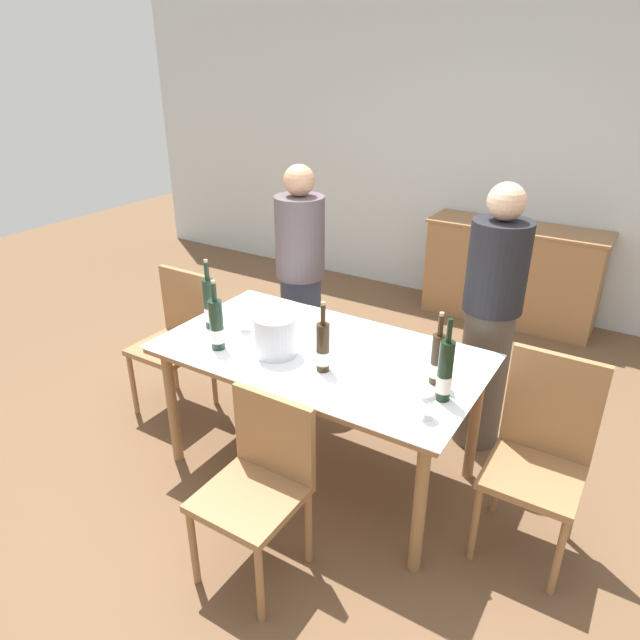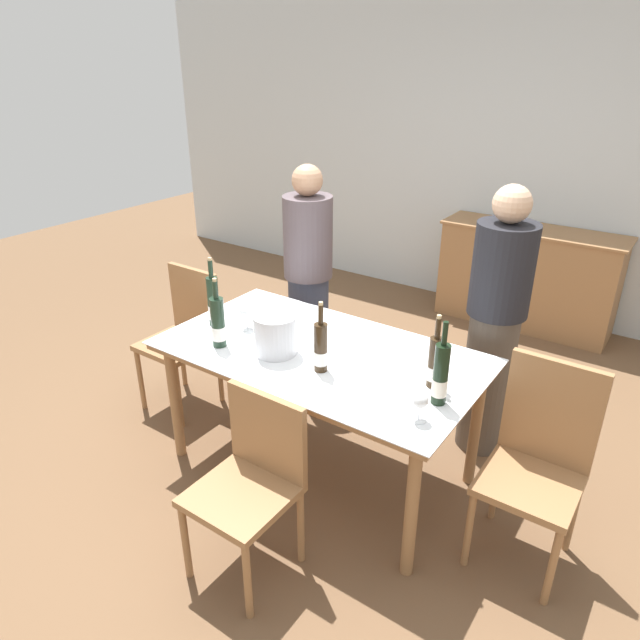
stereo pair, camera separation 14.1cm
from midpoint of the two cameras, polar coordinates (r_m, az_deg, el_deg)
The scene contains 18 objects.
ground_plane at distance 3.45m, azimuth -1.21°, elevation -14.43°, with size 12.00×12.00×0.00m, color brown.
back_wall at distance 5.41m, azimuth 16.48°, elevation 15.69°, with size 8.00×0.10×2.80m.
sideboard_cabinet at distance 5.29m, azimuth 17.85°, elevation 4.43°, with size 1.50×0.46×0.87m.
dining_table at distance 3.05m, azimuth -1.33°, elevation -4.33°, with size 1.71×0.95×0.77m.
ice_bucket at distance 2.95m, azimuth -5.85°, elevation -1.43°, with size 0.23×0.23×0.22m.
wine_bottle_0 at distance 2.72m, azimuth 10.20°, elevation -3.95°, with size 0.07×0.07×0.37m.
wine_bottle_1 at distance 3.05m, azimuth -11.60°, elevation -0.59°, with size 0.07×0.07×0.39m.
wine_bottle_2 at distance 3.29m, azimuth -12.20°, elevation 1.51°, with size 0.07×0.07×0.41m.
wine_bottle_3 at distance 2.78m, azimuth -1.16°, elevation -2.85°, with size 0.07×0.07×0.37m.
wine_bottle_4 at distance 2.59m, azimuth 10.87°, elevation -5.19°, with size 0.07×0.07×0.40m.
wine_glass_0 at distance 3.15m, azimuth -7.68°, elevation 0.00°, with size 0.08×0.08×0.15m.
wine_glass_1 at distance 3.23m, azimuth -8.92°, elevation 0.59°, with size 0.08×0.08×0.15m.
wine_glass_2 at distance 2.48m, azimuth 9.02°, elevation -7.80°, with size 0.07×0.07×0.14m.
chair_right_end at distance 2.85m, azimuth 19.95°, elevation -11.78°, with size 0.42×0.42×0.98m.
chair_left_end at distance 3.86m, azimuth -15.02°, elevation -1.20°, with size 0.42×0.42×0.93m.
chair_near_front at distance 2.63m, azimuth -7.58°, elevation -15.25°, with size 0.42×0.42×0.86m.
person_host at distance 3.91m, azimuth -2.99°, elevation 3.91°, with size 0.33×0.33×1.57m.
person_guest_left at distance 3.37m, azimuth 15.46°, elevation -0.29°, with size 0.33×0.33×1.60m.
Camera 1 is at (1.41, -2.26, 2.20)m, focal length 32.00 mm.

